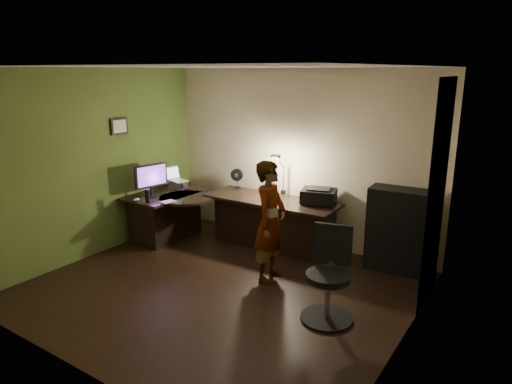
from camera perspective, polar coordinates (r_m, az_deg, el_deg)
The scene contains 27 objects.
floor at distance 5.91m, azimuth -4.51°, elevation -11.91°, with size 4.50×4.00×0.01m, color black.
ceiling at distance 5.27m, azimuth -5.13°, elevation 15.39°, with size 4.50×4.00×0.01m, color silver.
wall_back at distance 7.08m, azimuth 5.30°, elevation 4.24°, with size 4.50×0.01×2.70m, color tan.
wall_front at distance 4.12m, azimuth -22.35°, elevation -4.78°, with size 4.50×0.01×2.70m, color tan.
wall_left at distance 7.03m, azimuth -19.44°, elevation 3.36°, with size 0.01×4.00×2.70m, color tan.
wall_right at distance 4.45m, azimuth 18.71°, elevation -3.00°, with size 0.01×4.00×2.70m, color tan.
green_wall_overlay at distance 7.01m, azimuth -19.37°, elevation 3.35°, with size 0.00×4.00×2.70m, color #4D6427.
arched_doorway at distance 5.55m, azimuth 21.66°, elevation -0.31°, with size 0.01×0.90×2.60m, color black.
french_door at distance 4.06m, azimuth 16.02°, elevation -9.04°, with size 0.02×0.92×2.10m, color white.
framed_picture at distance 7.20m, azimuth -16.77°, elevation 7.88°, with size 0.04×0.30×0.25m, color black.
desk_left at distance 7.54m, azimuth -11.00°, elevation -2.92°, with size 0.81×1.31×0.76m, color black.
desk_right at distance 7.00m, azimuth 1.89°, elevation -3.95°, with size 2.08×0.73×0.78m, color black.
cabinet at distance 6.47m, azimuth 17.17°, elevation -4.54°, with size 0.76×0.38×1.15m, color black.
laptop_stand at distance 7.70m, azimuth -9.66°, elevation 0.92°, with size 0.27×0.22×0.11m, color silver.
laptop at distance 7.66m, azimuth -9.71°, elevation 2.17°, with size 0.32×0.30×0.22m, color silver.
monitor at distance 7.26m, azimuth -13.03°, elevation 0.93°, with size 0.11×0.56×0.37m, color black.
mouse at distance 7.08m, azimuth -14.70°, elevation -0.92°, with size 0.07×0.10×0.04m, color silver.
phone at distance 7.59m, azimuth -8.95°, elevation 0.35°, with size 0.06×0.12×0.01m, color black.
pen at distance 6.89m, azimuth -9.13°, elevation -1.17°, with size 0.01×0.14×0.01m, color black.
speaker at distance 6.97m, azimuth -13.40°, elevation -0.44°, with size 0.07×0.07×0.19m, color black.
notepad at distance 6.92m, azimuth -10.95°, elevation -1.19°, with size 0.15×0.20×0.01m, color silver.
desk_fan at distance 7.48m, azimuth -2.35°, elevation 1.76°, with size 0.20×0.11×0.31m, color black.
headphones at distance 6.70m, azimuth 6.82°, elevation -0.89°, with size 0.20×0.08×0.10m, color navy.
printer at distance 6.69m, azimuth 7.85°, elevation -0.41°, with size 0.49×0.38×0.22m, color black.
desk_lamp at distance 7.04m, azimuth 3.46°, elevation 2.52°, with size 0.17×0.32×0.70m, color black.
office_chair at distance 5.05m, azimuth 9.02°, elevation -10.37°, with size 0.58×0.58×1.03m, color black.
person at distance 5.84m, azimuth 1.79°, elevation -3.72°, with size 0.56×0.38×1.58m, color #D8A88C.
Camera 1 is at (3.28, -4.13, 2.67)m, focal length 32.00 mm.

